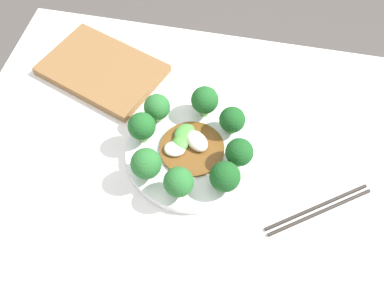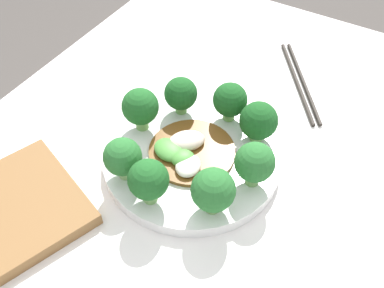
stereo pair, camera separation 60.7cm
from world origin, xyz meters
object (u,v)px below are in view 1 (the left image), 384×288
object	(u,v)px
broccoli_northeast	(146,164)
broccoli_southeast	(157,107)
broccoli_east	(142,126)
broccoli_west	(239,152)
broccoli_north	(179,182)
broccoli_northwest	(225,177)
broccoli_southwest	(232,120)
plate	(192,152)
stirfry_center	(189,144)
broccoli_south	(203,100)
chopsticks	(319,210)
cutting_board	(102,70)

from	to	relation	value
broccoli_northeast	broccoli_southeast	distance (m)	0.14
broccoli_east	broccoli_west	distance (m)	0.20
broccoli_north	broccoli_northeast	xyz separation A→B (m)	(0.07, -0.03, -0.00)
broccoli_northwest	broccoli_southeast	bearing A→B (deg)	-38.91
broccoli_southwest	broccoli_northeast	bearing A→B (deg)	43.77
plate	stirfry_center	distance (m)	0.02
broccoli_east	broccoli_southwest	xyz separation A→B (m)	(-0.17, -0.06, -0.01)
broccoli_west	broccoli_northwest	bearing A→B (deg)	72.50
broccoli_south	chopsticks	bearing A→B (deg)	146.66
broccoli_northwest	broccoli_southwest	bearing A→B (deg)	-87.07
broccoli_south	broccoli_southwest	world-z (taller)	broccoli_south
broccoli_northwest	broccoli_west	xyz separation A→B (m)	(-0.02, -0.06, 0.00)
broccoli_south	chopsticks	xyz separation A→B (m)	(-0.26, 0.17, -0.06)
broccoli_west	broccoli_northeast	bearing A→B (deg)	20.53
broccoli_south	broccoli_northeast	size ratio (longest dim) A/B	1.02
broccoli_northeast	stirfry_center	xyz separation A→B (m)	(-0.06, -0.08, -0.03)
plate	chopsticks	distance (m)	0.27
plate	cutting_board	world-z (taller)	same
broccoli_north	broccoli_southeast	distance (m)	0.18
broccoli_north	broccoli_south	bearing A→B (deg)	-92.12
broccoli_west	chopsticks	distance (m)	0.19
broccoli_north	broccoli_northwest	bearing A→B (deg)	-158.91
broccoli_south	chopsticks	distance (m)	0.32
broccoli_west	stirfry_center	distance (m)	0.11
broccoli_southwest	chopsticks	distance (m)	0.24
broccoli_southwest	stirfry_center	distance (m)	0.10
broccoli_east	stirfry_center	size ratio (longest dim) A/B	0.55
plate	broccoli_west	distance (m)	0.11
broccoli_east	broccoli_north	bearing A→B (deg)	132.51
broccoli_northwest	broccoli_east	world-z (taller)	broccoli_east
stirfry_center	cutting_board	xyz separation A→B (m)	(0.24, -0.18, -0.02)
plate	broccoli_north	size ratio (longest dim) A/B	3.76
broccoli_south	plate	bearing A→B (deg)	88.13
broccoli_south	broccoli_southwest	distance (m)	0.08
broccoli_northeast	chopsticks	bearing A→B (deg)	-179.92
broccoli_northeast	broccoli_west	xyz separation A→B (m)	(-0.17, -0.06, -0.00)
stirfry_center	broccoli_southeast	bearing A→B (deg)	-35.44
broccoli_north	broccoli_west	xyz separation A→B (m)	(-0.10, -0.09, -0.00)
broccoli_southwest	broccoli_south	bearing A→B (deg)	-26.89
broccoli_northeast	plate	bearing A→B (deg)	-134.20
broccoli_south	cutting_board	distance (m)	0.27
broccoli_south	broccoli_west	world-z (taller)	broccoli_south
broccoli_northeast	cutting_board	xyz separation A→B (m)	(0.18, -0.26, -0.05)
plate	broccoli_north	bearing A→B (deg)	87.64
broccoli_southeast	cutting_board	distance (m)	0.21
plate	broccoli_northeast	bearing A→B (deg)	45.80
chopsticks	broccoli_northeast	bearing A→B (deg)	0.08
broccoli_west	stirfry_center	xyz separation A→B (m)	(0.10, -0.02, -0.03)
broccoli_south	stirfry_center	size ratio (longest dim) A/B	0.56
broccoli_northeast	broccoli_northwest	bearing A→B (deg)	-178.34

